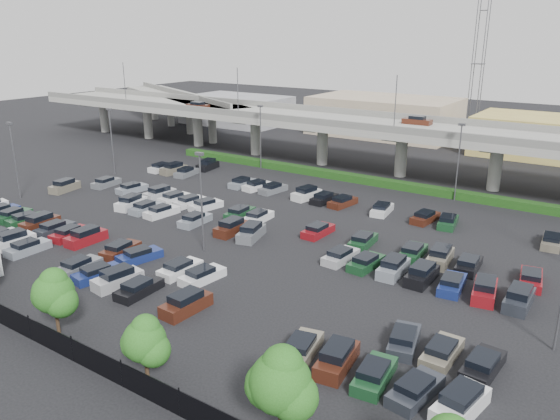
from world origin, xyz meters
TOP-DOWN VIEW (x-y plane):
  - ground at (0.00, 0.00)m, footprint 280.00×280.00m
  - overpass at (-0.18, 31.99)m, footprint 150.00×13.00m
  - on_ramp at (-52.10, 43.05)m, footprint 50.93×30.13m
  - hedge at (0.00, 25.00)m, footprint 66.00×1.60m
  - fence at (-0.05, -28.00)m, footprint 70.00×0.10m
  - tree_row at (0.70, -26.53)m, footprint 65.07×3.66m
  - parked_cars at (-1.21, -4.32)m, footprint 63.08×41.67m
  - light_poles at (-4.13, 2.00)m, footprint 66.90×48.38m
  - distant_buildings at (12.38, 61.81)m, footprint 138.00×24.00m
  - comm_tower at (4.00, 74.00)m, footprint 2.40×2.40m

SIDE VIEW (x-z plane):
  - ground at x=0.00m, z-range 0.00..0.00m
  - hedge at x=0.00m, z-range 0.00..1.10m
  - parked_cars at x=-1.21m, z-range -0.22..1.45m
  - fence at x=-0.05m, z-range -0.10..1.90m
  - tree_row at x=0.70m, z-range 0.55..6.49m
  - distant_buildings at x=12.38m, z-range -0.76..8.24m
  - light_poles at x=-4.13m, z-range 1.09..11.39m
  - on_ramp at x=-52.10m, z-range 2.46..11.26m
  - overpass at x=-0.18m, z-range -0.93..14.87m
  - comm_tower at x=4.00m, z-range 0.61..30.61m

